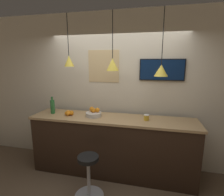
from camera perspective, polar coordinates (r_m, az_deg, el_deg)
name	(u,v)px	position (r m, az deg, el deg)	size (l,w,h in m)	color
ground_plane	(103,194)	(3.08, -2.82, -28.90)	(14.00, 14.00, 0.00)	brown
back_wall	(117,91)	(3.36, 1.63, 2.25)	(8.00, 0.06, 2.90)	beige
service_counter	(112,145)	(3.26, 0.00, -15.23)	(2.88, 0.62, 1.05)	black
bar_stool	(89,174)	(2.82, -7.67, -23.34)	(0.44, 0.44, 0.67)	#B7B7BC
fruit_bowl	(94,113)	(3.13, -6.01, -4.89)	(0.28, 0.28, 0.16)	beige
orange_pile	(69,113)	(3.28, -13.92, -4.76)	(0.17, 0.15, 0.09)	orange
juice_bottle	(53,106)	(3.45, -18.83, -2.63)	(0.08, 0.08, 0.32)	#286B33
spread_jar	(146,117)	(2.97, 11.16, -6.25)	(0.09, 0.09, 0.09)	gold
pendant_lamp_left	(69,61)	(3.21, -13.85, 11.74)	(0.17, 0.17, 0.88)	black
pendant_lamp_middle	(113,64)	(2.94, 0.18, 10.95)	(0.21, 0.21, 0.94)	black
pendant_lamp_right	(161,70)	(2.87, 15.75, 8.78)	(0.22, 0.22, 1.02)	black
mounted_tv	(162,70)	(3.20, 15.98, 8.85)	(0.77, 0.04, 0.38)	black
wall_poster	(104,66)	(3.34, -2.77, 10.32)	(0.59, 0.01, 0.59)	#DBBC84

